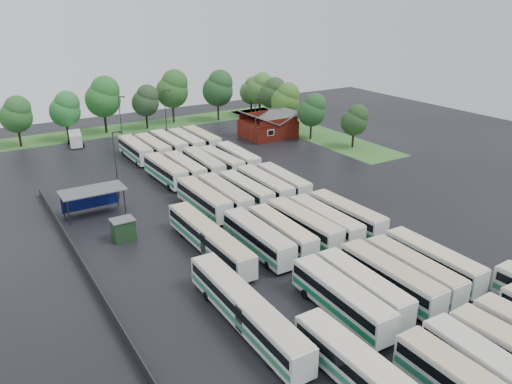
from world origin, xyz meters
TOP-DOWN VIEW (x-y plane):
  - ground at (0.00, 0.00)m, footprint 160.00×160.00m
  - brick_building at (24.00, 42.77)m, footprint 10.07×8.60m
  - wash_shed at (-17.20, 22.02)m, footprint 8.20×4.20m
  - utility_hut at (-16.20, 12.60)m, footprint 2.70×2.20m
  - grass_strip_north at (2.00, 64.80)m, footprint 80.00×10.00m
  - grass_strip_east at (34.00, 42.80)m, footprint 10.00×50.00m
  - west_fence at (-22.20, 8.00)m, footprint 0.10×50.00m
  - bus_r0c1 at (-1.34, -26.03)m, footprint 2.85×11.80m
  - bus_r1c0 at (-4.29, -12.69)m, footprint 2.84×11.95m
  - bus_r1c1 at (-1.31, -12.25)m, footprint 2.77×11.42m
  - bus_r1c2 at (2.03, -12.54)m, footprint 2.55×11.84m
  - bus_r1c3 at (5.06, -12.69)m, footprint 2.65×11.48m
  - bus_r1c4 at (8.41, -12.33)m, footprint 2.44×11.37m
  - bus_r2c0 at (-4.33, 1.42)m, footprint 2.59×11.87m
  - bus_r2c1 at (-1.14, 1.33)m, footprint 2.67×11.44m
  - bus_r2c2 at (2.17, 1.54)m, footprint 2.85×11.90m
  - bus_r2c3 at (5.01, 1.05)m, footprint 2.51×11.67m
  - bus_r2c4 at (8.46, 1.04)m, footprint 2.89×11.74m
  - bus_r3c0 at (-4.42, 14.97)m, footprint 2.65×11.81m
  - bus_r3c1 at (-1.40, 14.67)m, footprint 2.67×11.87m
  - bus_r3c2 at (2.07, 14.88)m, footprint 2.57×11.34m
  - bus_r3c3 at (5.21, 14.91)m, footprint 2.66×11.93m
  - bus_r3c4 at (8.51, 14.97)m, footprint 2.77×11.46m
  - bus_r4c0 at (-4.26, 28.72)m, footprint 2.78×11.74m
  - bus_r4c1 at (-1.19, 28.29)m, footprint 2.46×11.42m
  - bus_r4c2 at (2.15, 28.40)m, footprint 2.97×11.97m
  - bus_r4c3 at (5.23, 28.21)m, footprint 2.88×11.43m
  - bus_r4c4 at (8.55, 28.52)m, footprint 2.86×11.82m
  - bus_r5c0 at (-4.43, 42.20)m, footprint 2.52×11.73m
  - bus_r5c1 at (-1.35, 41.77)m, footprint 2.70×11.76m
  - bus_r5c2 at (1.94, 42.31)m, footprint 2.70×11.96m
  - bus_r5c3 at (5.28, 42.01)m, footprint 2.56×11.72m
  - bus_r5c4 at (8.53, 42.19)m, footprint 2.54×11.84m
  - artic_bus_west_b at (-8.99, 4.29)m, footprint 2.57×16.94m
  - artic_bus_west_c at (-12.50, -9.73)m, footprint 2.62×17.34m
  - minibus at (-11.38, 57.05)m, footprint 3.15×6.19m
  - tree_north_0 at (-20.44, 61.80)m, footprint 5.96×5.96m
  - tree_north_1 at (-11.52, 61.62)m, footprint 6.00×6.00m
  - tree_north_2 at (-3.32, 63.53)m, footprint 7.24×7.24m
  - tree_north_3 at (5.34, 62.41)m, footprint 5.81×5.81m
  - tree_north_4 at (12.58, 64.58)m, footprint 7.28×7.28m
  - tree_north_5 at (22.34, 61.12)m, footprint 7.04×7.04m
  - tree_north_6 at (31.99, 62.21)m, footprint 5.59×5.59m
  - tree_east_0 at (33.79, 27.63)m, footprint 5.03×5.03m
  - tree_east_1 at (30.57, 36.61)m, footprint 5.65×5.65m
  - tree_east_2 at (30.87, 46.35)m, footprint 6.08×6.08m
  - tree_east_3 at (32.75, 54.10)m, footprint 6.09×6.09m
  - tree_east_4 at (32.68, 59.34)m, footprint 6.35×6.35m
  - lamp_post_ne at (18.70, 38.93)m, footprint 1.43×0.28m
  - lamp_post_nw at (-12.56, 25.69)m, footprint 1.51×0.29m
  - lamp_post_back_w at (-2.78, 54.57)m, footprint 1.40×0.27m
  - lamp_post_back_e at (6.85, 55.15)m, footprint 1.44×0.28m
  - puddle_0 at (-3.40, -17.73)m, footprint 5.48×5.48m
  - puddle_2 at (-6.99, 3.20)m, footprint 5.01×5.01m
  - puddle_3 at (7.98, 0.50)m, footprint 3.39×3.39m

SIDE VIEW (x-z plane):
  - ground at x=0.00m, z-range 0.00..0.00m
  - puddle_0 at x=-3.40m, z-range 0.00..0.01m
  - puddle_2 at x=-6.99m, z-range 0.00..0.01m
  - puddle_3 at x=7.98m, z-range 0.00..0.01m
  - grass_strip_north at x=2.00m, z-range 0.00..0.01m
  - grass_strip_east at x=34.00m, z-range 0.00..0.01m
  - west_fence at x=-22.20m, z-range 0.00..1.20m
  - utility_hut at x=-16.20m, z-range 0.01..2.63m
  - minibus at x=-11.38m, z-range 0.14..2.72m
  - bus_r3c2 at x=2.07m, z-range 0.16..3.31m
  - bus_r4c3 at x=5.23m, z-range 0.16..3.31m
  - bus_r1c1 at x=-1.31m, z-range 0.16..3.32m
  - bus_r1c4 at x=8.41m, z-range 0.16..3.32m
  - artic_bus_west_b at x=-8.99m, z-range 0.17..3.31m
  - bus_r2c1 at x=-1.14m, z-range 0.16..3.33m
  - bus_r3c4 at x=8.51m, z-range 0.16..3.33m
  - bus_r4c1 at x=-1.19m, z-range 0.16..3.34m
  - bus_r1c3 at x=5.06m, z-range 0.16..3.34m
  - artic_bus_west_c at x=-12.50m, z-range 0.18..3.39m
  - bus_r2c4 at x=8.46m, z-range 0.16..3.41m
  - bus_r2c3 at x=5.01m, z-range 0.16..3.41m
  - bus_r4c0 at x=-4.26m, z-range 0.16..3.41m
  - bus_r5c3 at x=5.28m, z-range 0.16..3.42m
  - bus_r5c1 at x=-1.35m, z-range 0.16..3.42m
  - bus_r0c1 at x=-1.34m, z-range 0.16..3.43m
  - bus_r5c0 at x=-4.43m, z-range 0.16..3.43m
  - bus_r4c4 at x=8.55m, z-range 0.16..3.43m
  - bus_r3c0 at x=-4.42m, z-range 0.16..3.44m
  - bus_r1c2 at x=2.03m, z-range 0.16..3.46m
  - bus_r5c4 at x=8.53m, z-range 0.16..3.46m
  - bus_r2c2 at x=2.17m, z-range 0.16..3.46m
  - bus_r3c1 at x=-1.40m, z-range 0.16..3.46m
  - bus_r2c0 at x=-4.33m, z-range 0.16..3.46m
  - bus_r1c0 at x=-4.29m, z-range 0.17..3.47m
  - bus_r4c2 at x=2.15m, z-range 0.17..3.47m
  - bus_r3c3 at x=5.21m, z-range 0.17..3.48m
  - bus_r5c2 at x=1.94m, z-range 0.17..3.49m
  - brick_building at x=24.00m, z-range -0.83..4.56m
  - wash_shed at x=-17.20m, z-range 1.20..4.78m
  - lamp_post_back_w at x=-2.78m, z-range 0.73..9.85m
  - tree_east_0 at x=33.79m, z-range 1.19..9.52m
  - lamp_post_ne at x=18.70m, z-range 0.75..10.02m
  - lamp_post_back_e at x=6.85m, z-range 0.76..10.13m
  - lamp_post_nw at x=-12.56m, z-range 0.79..10.61m
  - tree_north_6 at x=31.99m, z-range 1.32..10.58m
  - tree_east_1 at x=30.57m, z-range 1.34..10.71m
  - tree_north_3 at x=5.34m, z-range 1.38..11.01m
  - tree_north_0 at x=-20.44m, z-range 1.41..11.29m
  - tree_north_1 at x=-11.52m, z-range 1.42..11.37m
  - tree_east_2 at x=30.87m, z-range 1.44..11.51m
  - tree_east_3 at x=32.75m, z-range 1.45..11.52m
  - tree_east_4 at x=32.68m, z-range 1.51..12.02m
  - tree_north_5 at x=22.34m, z-range 1.67..13.34m
  - tree_north_2 at x=-3.32m, z-range 1.72..13.72m
  - tree_north_4 at x=12.58m, z-range 1.73..13.78m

